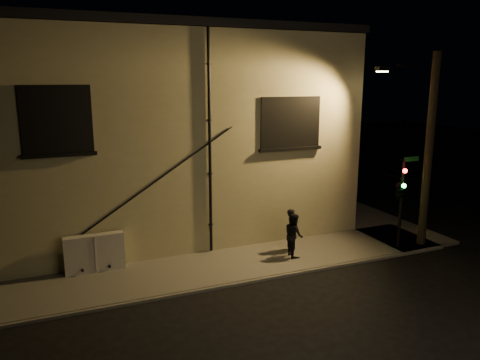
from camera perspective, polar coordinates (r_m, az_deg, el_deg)
name	(u,v)px	position (r m, az deg, el deg)	size (l,w,h in m)	color
ground	(288,275)	(16.66, 5.88, -11.50)	(90.00, 90.00, 0.00)	black
sidewalk	(265,232)	(20.80, 3.06, -6.32)	(21.00, 16.00, 0.12)	#56564E
building	(144,127)	(22.86, -11.60, 6.32)	(16.20, 12.23, 8.80)	tan
utility_cabinet	(95,253)	(17.14, -17.31, -8.50)	(2.01, 0.34, 1.32)	#B2B1A9
pedestrian_a	(292,230)	(18.29, 6.34, -6.08)	(0.61, 0.40, 1.67)	black
pedestrian_b	(294,235)	(17.80, 6.58, -6.65)	(0.80, 0.63, 1.65)	black
traffic_signal	(400,188)	(18.98, 18.94, -0.97)	(1.39, 2.14, 3.62)	black
streetlamp_pole	(427,148)	(19.67, 21.79, 3.68)	(2.05, 1.40, 7.69)	black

